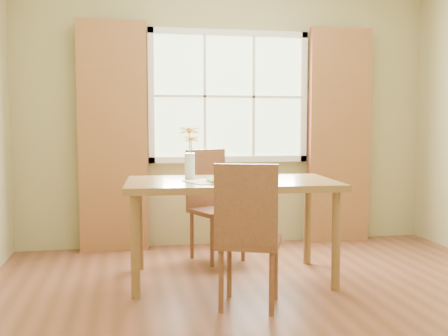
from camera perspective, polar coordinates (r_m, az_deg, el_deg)
name	(u,v)px	position (r m, az deg, el deg)	size (l,w,h in m)	color
room	(285,105)	(3.50, 6.61, 6.86)	(4.24, 3.84, 2.74)	brown
window	(229,97)	(5.32, 0.55, 7.77)	(1.62, 0.06, 1.32)	beige
curtain_left	(113,137)	(5.12, -12.00, 3.30)	(0.65, 0.08, 2.20)	maroon
curtain_right	(339,136)	(5.56, 12.45, 3.40)	(0.65, 0.08, 2.20)	maroon
dining_table	(231,191)	(4.09, 0.77, -2.46)	(1.67, 1.01, 0.79)	brown
chair_near	(248,230)	(3.44, 2.62, -6.76)	(0.52, 0.52, 0.97)	brown
chair_far	(212,199)	(4.79, -1.32, -3.37)	(0.55, 0.55, 0.99)	brown
placemat	(218,181)	(3.98, -0.67, -1.45)	(0.45, 0.33, 0.01)	silver
plate	(225,180)	(3.95, 0.08, -1.35)	(0.26, 0.26, 0.01)	#7FC431
croissant_sandwich	(223,172)	(3.97, -0.07, -0.43)	(0.16, 0.11, 0.11)	#D59048
water_glass	(264,173)	(4.04, 4.33, -0.59)	(0.08, 0.08, 0.12)	silver
flower_vase	(190,147)	(4.20, -3.73, 2.26)	(0.17, 0.17, 0.42)	silver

